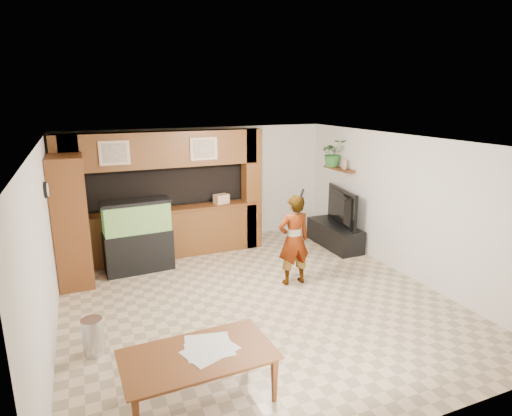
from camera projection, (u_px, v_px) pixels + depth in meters
name	position (u px, v px, depth m)	size (l,w,h in m)	color
floor	(254.00, 299.00, 7.11)	(6.50, 6.50, 0.00)	tan
ceiling	(254.00, 142.00, 6.45)	(6.50, 6.50, 0.00)	white
wall_back	(199.00, 186.00, 9.68)	(6.00, 6.00, 0.00)	silver
wall_left	(45.00, 249.00, 5.66)	(6.50, 6.50, 0.00)	silver
wall_right	(404.00, 206.00, 7.90)	(6.50, 6.50, 0.00)	silver
partition	(162.00, 194.00, 8.78)	(4.20, 0.99, 2.60)	brown
wall_clock	(46.00, 190.00, 6.42)	(0.05, 0.25, 0.25)	black
wall_shelf	(339.00, 169.00, 9.48)	(0.25, 0.90, 0.04)	brown
pantry_cabinet	(71.00, 221.00, 7.47)	(0.57, 0.94, 2.30)	brown
trash_can	(93.00, 337.00, 5.53)	(0.27, 0.27, 0.50)	#B2B2B7
aquarium	(138.00, 237.00, 8.09)	(1.26, 0.47, 1.39)	black
tv_stand	(335.00, 235.00, 9.55)	(0.56, 1.52, 0.51)	black
television	(336.00, 207.00, 9.38)	(1.39, 0.18, 0.80)	black
photo_frame	(344.00, 165.00, 9.29)	(0.03, 0.15, 0.20)	tan
potted_plant	(333.00, 153.00, 9.58)	(0.55, 0.48, 0.61)	#2B6729
person	(294.00, 240.00, 7.52)	(0.59, 0.39, 1.63)	tan
microphone	(302.00, 194.00, 7.17)	(0.04, 0.04, 0.17)	black
dining_table	(200.00, 378.00, 4.65)	(1.64, 0.91, 0.58)	brown
newspaper_a	(210.00, 350.00, 4.68)	(0.51, 0.37, 0.01)	silver
newspaper_b	(210.00, 350.00, 4.66)	(0.56, 0.40, 0.01)	silver
newspaper_c	(207.00, 342.00, 4.81)	(0.50, 0.36, 0.01)	silver
counter_box	(221.00, 199.00, 9.10)	(0.30, 0.20, 0.20)	tan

